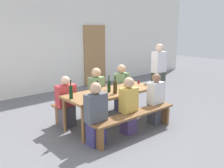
{
  "coord_description": "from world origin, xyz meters",
  "views": [
    {
      "loc": [
        -3.31,
        -3.89,
        2.1
      ],
      "look_at": [
        0.0,
        0.0,
        0.9
      ],
      "focal_mm": 40.19,
      "sensor_mm": 36.0,
      "label": 1
    }
  ],
  "objects_px": {
    "wine_glass_0": "(107,85)",
    "seated_guest_near_0": "(96,116)",
    "standing_host": "(158,78)",
    "wine_bottle_0": "(115,87)",
    "wine_bottle_3": "(97,90)",
    "seated_guest_far_2": "(121,89)",
    "wine_bottle_2": "(109,86)",
    "wine_glass_1": "(139,82)",
    "seated_guest_far_0": "(66,103)",
    "seated_guest_far_1": "(96,94)",
    "seated_guest_near_1": "(129,107)",
    "wooden_door": "(95,55)",
    "wine_bottle_1": "(71,92)",
    "bench_near": "(135,117)",
    "tasting_table": "(112,95)",
    "seated_guest_near_2": "(156,100)",
    "bench_far": "(93,101)",
    "wine_bottle_5": "(94,93)",
    "wine_bottle_4": "(126,83)"
  },
  "relations": [
    {
      "from": "wine_bottle_2",
      "to": "wine_bottle_3",
      "type": "xyz_separation_m",
      "value": [
        -0.33,
        -0.04,
        -0.01
      ]
    },
    {
      "from": "wine_bottle_2",
      "to": "wine_bottle_5",
      "type": "distance_m",
      "value": 0.63
    },
    {
      "from": "wine_bottle_4",
      "to": "seated_guest_far_1",
      "type": "bearing_deg",
      "value": 122.54
    },
    {
      "from": "bench_far",
      "to": "seated_guest_near_0",
      "type": "bearing_deg",
      "value": -123.94
    },
    {
      "from": "wine_bottle_5",
      "to": "wine_glass_1",
      "type": "height_order",
      "value": "wine_bottle_5"
    },
    {
      "from": "bench_far",
      "to": "seated_guest_far_1",
      "type": "relative_size",
      "value": 1.69
    },
    {
      "from": "tasting_table",
      "to": "wine_bottle_2",
      "type": "bearing_deg",
      "value": -168.72
    },
    {
      "from": "wine_glass_1",
      "to": "seated_guest_far_2",
      "type": "bearing_deg",
      "value": 80.11
    },
    {
      "from": "wine_bottle_1",
      "to": "standing_host",
      "type": "xyz_separation_m",
      "value": [
        2.53,
        -0.01,
        -0.08
      ]
    },
    {
      "from": "seated_guest_far_0",
      "to": "bench_near",
      "type": "bearing_deg",
      "value": 32.78
    },
    {
      "from": "bench_far",
      "to": "seated_guest_far_0",
      "type": "relative_size",
      "value": 1.83
    },
    {
      "from": "seated_guest_far_0",
      "to": "seated_guest_far_1",
      "type": "bearing_deg",
      "value": 90.0
    },
    {
      "from": "wine_bottle_5",
      "to": "wine_glass_1",
      "type": "bearing_deg",
      "value": 5.51
    },
    {
      "from": "wine_bottle_1",
      "to": "wine_bottle_2",
      "type": "height_order",
      "value": "wine_bottle_1"
    },
    {
      "from": "wooden_door",
      "to": "tasting_table",
      "type": "distance_m",
      "value": 3.92
    },
    {
      "from": "seated_guest_near_2",
      "to": "standing_host",
      "type": "bearing_deg",
      "value": -53.39
    },
    {
      "from": "wine_bottle_1",
      "to": "wine_bottle_3",
      "type": "height_order",
      "value": "wine_bottle_1"
    },
    {
      "from": "bench_near",
      "to": "wine_bottle_2",
      "type": "bearing_deg",
      "value": 98.44
    },
    {
      "from": "wooden_door",
      "to": "wine_glass_1",
      "type": "xyz_separation_m",
      "value": [
        -1.39,
        -3.49,
        -0.17
      ]
    },
    {
      "from": "seated_guest_near_0",
      "to": "wine_bottle_2",
      "type": "bearing_deg",
      "value": -54.46
    },
    {
      "from": "seated_guest_far_2",
      "to": "bench_far",
      "type": "bearing_deg",
      "value": -101.09
    },
    {
      "from": "seated_guest_near_1",
      "to": "seated_guest_far_2",
      "type": "height_order",
      "value": "seated_guest_far_2"
    },
    {
      "from": "wine_bottle_4",
      "to": "seated_guest_near_0",
      "type": "relative_size",
      "value": 0.28
    },
    {
      "from": "wine_bottle_4",
      "to": "wine_glass_1",
      "type": "height_order",
      "value": "wine_bottle_4"
    },
    {
      "from": "seated_guest_near_2",
      "to": "bench_near",
      "type": "bearing_deg",
      "value": 100.91
    },
    {
      "from": "wine_bottle_1",
      "to": "seated_guest_near_0",
      "type": "distance_m",
      "value": 0.71
    },
    {
      "from": "bench_far",
      "to": "wine_bottle_4",
      "type": "height_order",
      "value": "wine_bottle_4"
    },
    {
      "from": "wine_bottle_2",
      "to": "seated_guest_near_0",
      "type": "bearing_deg",
      "value": -144.46
    },
    {
      "from": "wine_bottle_5",
      "to": "seated_guest_near_0",
      "type": "bearing_deg",
      "value": -121.39
    },
    {
      "from": "wine_bottle_0",
      "to": "standing_host",
      "type": "xyz_separation_m",
      "value": [
        1.65,
        0.24,
        -0.07
      ]
    },
    {
      "from": "bench_near",
      "to": "wine_bottle_2",
      "type": "height_order",
      "value": "wine_bottle_2"
    },
    {
      "from": "seated_guest_near_0",
      "to": "seated_guest_near_1",
      "type": "xyz_separation_m",
      "value": [
        0.8,
        0.0,
        -0.0
      ]
    },
    {
      "from": "wine_glass_0",
      "to": "seated_guest_near_0",
      "type": "bearing_deg",
      "value": -139.77
    },
    {
      "from": "wine_bottle_4",
      "to": "seated_guest_far_1",
      "type": "xyz_separation_m",
      "value": [
        -0.37,
        0.58,
        -0.3
      ]
    },
    {
      "from": "bench_far",
      "to": "seated_guest_near_2",
      "type": "xyz_separation_m",
      "value": [
        0.78,
        -1.23,
        0.17
      ]
    },
    {
      "from": "wine_bottle_2",
      "to": "seated_guest_near_1",
      "type": "distance_m",
      "value": 0.62
    },
    {
      "from": "wine_bottle_1",
      "to": "seated_guest_far_2",
      "type": "xyz_separation_m",
      "value": [
        1.72,
        0.48,
        -0.32
      ]
    },
    {
      "from": "bench_far",
      "to": "standing_host",
      "type": "height_order",
      "value": "standing_host"
    },
    {
      "from": "wooden_door",
      "to": "wine_glass_1",
      "type": "relative_size",
      "value": 10.99
    },
    {
      "from": "seated_guest_near_2",
      "to": "wine_glass_1",
      "type": "bearing_deg",
      "value": 19.04
    },
    {
      "from": "tasting_table",
      "to": "seated_guest_near_2",
      "type": "relative_size",
      "value": 1.89
    },
    {
      "from": "wine_glass_0",
      "to": "standing_host",
      "type": "height_order",
      "value": "standing_host"
    },
    {
      "from": "bench_far",
      "to": "seated_guest_far_2",
      "type": "relative_size",
      "value": 1.7
    },
    {
      "from": "wine_glass_1",
      "to": "wine_bottle_3",
      "type": "bearing_deg",
      "value": 175.0
    },
    {
      "from": "bench_near",
      "to": "seated_guest_near_2",
      "type": "xyz_separation_m",
      "value": [
        0.78,
        0.15,
        0.17
      ]
    },
    {
      "from": "wine_glass_1",
      "to": "seated_guest_far_0",
      "type": "distance_m",
      "value": 1.64
    },
    {
      "from": "wine_bottle_0",
      "to": "wine_bottle_2",
      "type": "height_order",
      "value": "wine_bottle_0"
    },
    {
      "from": "bench_near",
      "to": "seated_guest_far_0",
      "type": "distance_m",
      "value": 1.48
    },
    {
      "from": "wine_bottle_3",
      "to": "seated_guest_near_1",
      "type": "xyz_separation_m",
      "value": [
        0.4,
        -0.48,
        -0.32
      ]
    },
    {
      "from": "wine_bottle_3",
      "to": "seated_guest_far_2",
      "type": "relative_size",
      "value": 0.25
    }
  ]
}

